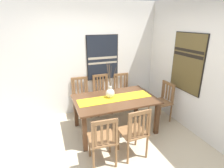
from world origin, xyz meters
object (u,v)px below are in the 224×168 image
Objects in this scene: chair_1 at (135,132)px; chair_5 at (103,139)px; chair_0 at (123,91)px; centerpiece_vase at (110,93)px; chair_3 at (102,93)px; dining_table at (115,103)px; chair_4 at (81,96)px; painting_on_back_wall at (103,58)px; chair_2 at (162,101)px; painting_on_side_wall at (187,63)px.

chair_1 is 1.04× the size of chair_5.
chair_1 is at bearing -107.76° from chair_0.
centerpiece_vase is 1.01m from chair_1.
centerpiece_vase is 0.76× the size of chair_3.
chair_0 is 2.10m from chair_5.
dining_table is 0.90m from chair_3.
painting_on_back_wall is at bearing 15.97° from chair_4.
chair_0 is 0.98× the size of chair_4.
centerpiece_vase reaches higher than chair_2.
chair_4 is (-0.53, 0.01, -0.01)m from chair_3.
painting_on_side_wall reaches higher than chair_4.
chair_4 is 2.51m from painting_on_side_wall.
chair_1 is at bearing -92.54° from painting_on_back_wall.
dining_table is 1.50× the size of painting_on_back_wall.
painting_on_side_wall is (0.91, -1.19, 0.93)m from chair_0.
painting_on_side_wall is at bearing -43.72° from chair_2.
chair_3 is (0.08, 0.83, -0.34)m from centerpiece_vase.
chair_3 is 1.02× the size of chair_4.
centerpiece_vase is 1.10m from chair_5.
chair_3 is at bearing -116.12° from painting_on_back_wall.
chair_3 is at bearing 90.22° from chair_1.
painting_on_back_wall reaches higher than centerpiece_vase.
centerpiece_vase is 0.90m from chair_3.
centerpiece_vase reaches higher than chair_0.
chair_0 reaches higher than chair_2.
chair_1 is 1.84m from painting_on_side_wall.
chair_4 is at bearing 178.60° from chair_3.
centerpiece_vase is (-0.08, 0.06, 0.22)m from dining_table.
painting_on_side_wall reaches higher than chair_3.
chair_3 is 0.89m from painting_on_back_wall.
chair_0 is 1.09m from chair_2.
chair_4 is 0.78× the size of painting_on_side_wall.
chair_5 is (-0.46, -0.93, -0.37)m from centerpiece_vase.
painting_on_back_wall is at bearing 87.46° from chair_1.
chair_2 is at bearing 26.79° from chair_5.
chair_1 is at bearing -73.27° from chair_4.
chair_3 is 0.79× the size of painting_on_side_wall.
chair_4 reaches higher than chair_5.
centerpiece_vase is 0.79× the size of chair_1.
centerpiece_vase reaches higher than chair_3.
chair_1 is 1.48m from chair_2.
chair_0 is at bearing 57.44° from dining_table.
chair_3 is 0.87× the size of painting_on_back_wall.
centerpiece_vase is at bearing 177.40° from chair_2.
chair_4 is (-1.72, 0.90, 0.01)m from chair_2.
chair_0 is 1.76m from painting_on_side_wall.
painting_on_back_wall is at bearing 71.90° from chair_5.
chair_5 is at bearing -163.91° from painting_on_side_wall.
dining_table is 1.70m from painting_on_side_wall.
chair_0 is 1.88m from chair_1.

